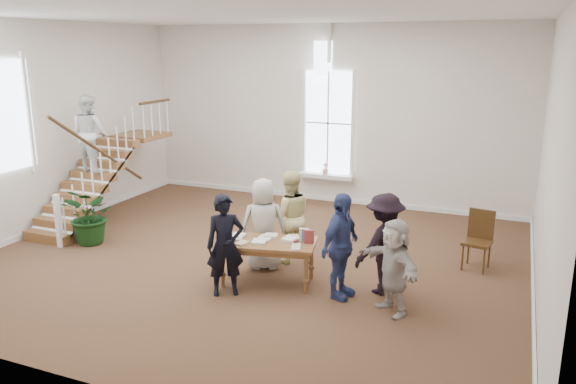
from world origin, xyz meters
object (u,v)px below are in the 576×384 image
at_px(police_officer, 225,245).
at_px(woman_cluster_a, 340,246).
at_px(side_chair, 479,236).
at_px(person_yellow, 289,217).
at_px(floor_plant, 91,216).
at_px(library_table, 268,246).
at_px(woman_cluster_b, 384,244).
at_px(elderly_woman, 264,224).
at_px(woman_cluster_c, 394,266).

height_order(police_officer, woman_cluster_a, woman_cluster_a).
bearing_deg(side_chair, person_yellow, -152.68).
relative_size(floor_plant, side_chair, 1.10).
bearing_deg(police_officer, floor_plant, 129.48).
distance_m(library_table, person_yellow, 1.11).
bearing_deg(floor_plant, side_chair, 12.78).
height_order(library_table, woman_cluster_b, woman_cluster_b).
distance_m(elderly_woman, woman_cluster_c, 2.69).
height_order(library_table, elderly_woman, elderly_woman).
height_order(police_officer, elderly_woman, elderly_woman).
distance_m(elderly_woman, side_chair, 3.92).
distance_m(person_yellow, woman_cluster_c, 2.63).
relative_size(woman_cluster_a, floor_plant, 1.46).
xyz_separation_m(floor_plant, side_chair, (7.42, 1.68, 0.01)).
distance_m(police_officer, side_chair, 4.64).
distance_m(person_yellow, woman_cluster_b, 2.07).
bearing_deg(police_officer, person_yellow, 42.99).
bearing_deg(side_chair, floor_plant, -157.09).
xyz_separation_m(police_officer, floor_plant, (-3.71, 1.09, -0.24)).
relative_size(woman_cluster_a, side_chair, 1.61).
relative_size(library_table, side_chair, 1.62).
height_order(police_officer, woman_cluster_b, woman_cluster_b).
bearing_deg(person_yellow, woman_cluster_c, 118.47).
relative_size(library_table, woman_cluster_c, 1.18).
distance_m(library_table, side_chair, 3.89).
height_order(woman_cluster_b, side_chair, woman_cluster_b).
bearing_deg(library_table, elderly_woman, 108.15).
bearing_deg(woman_cluster_a, floor_plant, 97.71).
relative_size(person_yellow, side_chair, 1.62).
xyz_separation_m(police_officer, woman_cluster_c, (2.65, 0.40, -0.10)).
height_order(person_yellow, woman_cluster_a, person_yellow).
bearing_deg(woman_cluster_b, woman_cluster_a, -17.46).
bearing_deg(floor_plant, woman_cluster_c, -6.19).
xyz_separation_m(library_table, side_chair, (3.26, 2.12, -0.07)).
bearing_deg(library_table, police_officer, -136.72).
xyz_separation_m(library_table, elderly_woman, (-0.35, 0.60, 0.16)).
height_order(elderly_woman, woman_cluster_b, woman_cluster_b).
relative_size(library_table, elderly_woman, 1.04).
bearing_deg(woman_cluster_b, floor_plant, -54.71).
bearing_deg(woman_cluster_c, floor_plant, -143.54).
bearing_deg(library_table, floor_plant, 161.75).
bearing_deg(floor_plant, person_yellow, 9.11).
xyz_separation_m(person_yellow, side_chair, (3.31, 1.02, -0.27)).
relative_size(person_yellow, woman_cluster_a, 1.01).
distance_m(police_officer, woman_cluster_b, 2.57).
distance_m(person_yellow, side_chair, 3.47).
bearing_deg(person_yellow, woman_cluster_a, 109.02).
xyz_separation_m(person_yellow, woman_cluster_b, (1.95, -0.70, -0.03)).
distance_m(library_table, floor_plant, 4.18).
distance_m(elderly_woman, woman_cluster_b, 2.26).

